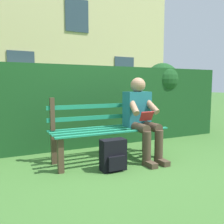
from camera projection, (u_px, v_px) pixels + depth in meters
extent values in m
plane|color=#3D6B2D|center=(109.00, 160.00, 3.45)|extent=(60.00, 60.00, 0.00)
cube|color=#4C3828|center=(159.00, 143.00, 3.57)|extent=(0.07, 0.07, 0.44)
cube|color=#4C3828|center=(61.00, 155.00, 2.93)|extent=(0.07, 0.07, 0.44)
cube|color=#4C3828|center=(145.00, 138.00, 3.92)|extent=(0.07, 0.07, 0.44)
cube|color=#4C3828|center=(54.00, 148.00, 3.27)|extent=(0.07, 0.07, 0.44)
cube|color=#1E8460|center=(102.00, 127.00, 3.61)|extent=(1.65, 0.06, 0.02)
cube|color=#1E8460|center=(107.00, 129.00, 3.47)|extent=(1.65, 0.06, 0.02)
cube|color=#1E8460|center=(111.00, 130.00, 3.33)|extent=(1.65, 0.06, 0.02)
cube|color=#1E8460|center=(117.00, 132.00, 3.18)|extent=(1.65, 0.06, 0.02)
cube|color=#4C3828|center=(144.00, 109.00, 3.90)|extent=(0.06, 0.06, 0.45)
cube|color=#4C3828|center=(52.00, 114.00, 3.26)|extent=(0.06, 0.06, 0.45)
cube|color=#1E8460|center=(102.00, 117.00, 3.59)|extent=(1.65, 0.02, 0.06)
cube|color=#1E8460|center=(102.00, 106.00, 3.57)|extent=(1.65, 0.02, 0.06)
cube|color=#1E6672|center=(137.00, 109.00, 3.59)|extent=(0.38, 0.22, 0.52)
sphere|color=#A57A5B|center=(138.00, 85.00, 3.53)|extent=(0.22, 0.22, 0.22)
cylinder|color=#473828|center=(150.00, 126.00, 3.47)|extent=(0.13, 0.42, 0.13)
cylinder|color=#473828|center=(139.00, 127.00, 3.39)|extent=(0.13, 0.42, 0.13)
cylinder|color=#473828|center=(159.00, 147.00, 3.31)|extent=(0.12, 0.12, 0.46)
cylinder|color=#473828|center=(147.00, 148.00, 3.23)|extent=(0.12, 0.12, 0.46)
cube|color=#473828|center=(162.00, 162.00, 3.26)|extent=(0.10, 0.24, 0.07)
cube|color=#473828|center=(150.00, 164.00, 3.18)|extent=(0.10, 0.24, 0.07)
cylinder|color=#A57A5B|center=(151.00, 105.00, 3.52)|extent=(0.14, 0.32, 0.26)
cylinder|color=#A57A5B|center=(133.00, 106.00, 3.40)|extent=(0.14, 0.32, 0.26)
cube|color=#B22626|center=(147.00, 116.00, 3.37)|extent=(0.20, 0.07, 0.13)
cube|color=#19471E|center=(81.00, 106.00, 4.40)|extent=(5.81, 0.75, 1.41)
sphere|color=#19471E|center=(162.00, 79.00, 4.99)|extent=(0.68, 0.68, 0.68)
cube|color=beige|center=(67.00, 42.00, 10.40)|extent=(8.17, 2.99, 5.95)
cube|color=#334756|center=(124.00, 71.00, 10.07)|extent=(0.90, 0.04, 1.20)
cube|color=#334756|center=(21.00, 68.00, 8.31)|extent=(0.90, 0.04, 1.20)
cube|color=#334756|center=(77.00, 16.00, 8.97)|extent=(0.90, 0.04, 1.20)
cube|color=black|center=(113.00, 155.00, 3.03)|extent=(0.32, 0.16, 0.40)
cube|color=black|center=(117.00, 163.00, 2.94)|extent=(0.22, 0.04, 0.18)
cylinder|color=black|center=(116.00, 150.00, 3.15)|extent=(0.04, 0.04, 0.24)
cylinder|color=black|center=(103.00, 152.00, 3.07)|extent=(0.04, 0.04, 0.24)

